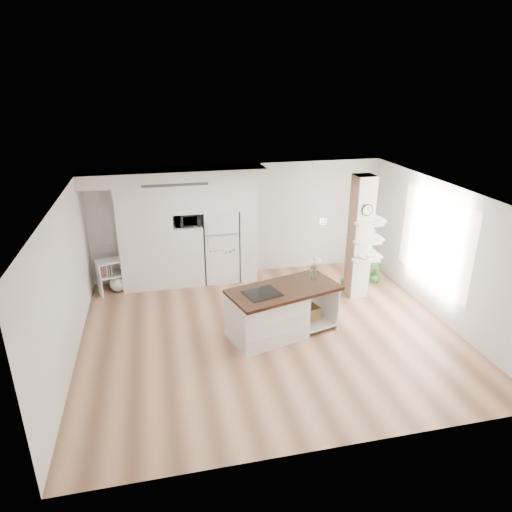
{
  "coord_description": "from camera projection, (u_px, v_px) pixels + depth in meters",
  "views": [
    {
      "loc": [
        -1.91,
        -7.34,
        4.59
      ],
      "look_at": [
        -0.06,
        0.9,
        1.24
      ],
      "focal_mm": 32.0,
      "sensor_mm": 36.0,
      "label": 1
    }
  ],
  "objects": [
    {
      "name": "pendant_light",
      "position": [
        358.0,
        219.0,
        8.44
      ],
      "size": [
        0.12,
        0.12,
        0.1
      ],
      "primitive_type": "cylinder",
      "color": "white",
      "rests_on": "room"
    },
    {
      "name": "column",
      "position": [
        365.0,
        238.0,
        9.75
      ],
      "size": [
        0.69,
        0.9,
        2.7
      ],
      "color": "silver",
      "rests_on": "floor"
    },
    {
      "name": "floor_plant_b",
      "position": [
        374.0,
        273.0,
        10.81
      ],
      "size": [
        0.34,
        0.34,
        0.48
      ],
      "primitive_type": "imported",
      "rotation": [
        0.0,
        0.0,
        0.31
      ],
      "color": "#34732E",
      "rests_on": "floor"
    },
    {
      "name": "refrigerator",
      "position": [
        220.0,
        245.0,
        10.74
      ],
      "size": [
        0.78,
        0.69,
        1.75
      ],
      "color": "white",
      "rests_on": "floor"
    },
    {
      "name": "floor",
      "position": [
        269.0,
        333.0,
        8.74
      ],
      "size": [
        7.0,
        6.0,
        0.01
      ],
      "primitive_type": "cube",
      "color": "tan",
      "rests_on": "ground"
    },
    {
      "name": "microwave",
      "position": [
        187.0,
        219.0,
        10.28
      ],
      "size": [
        0.54,
        0.37,
        0.3
      ],
      "primitive_type": "imported",
      "color": "#2D2D2D",
      "rests_on": "cabinet_wall"
    },
    {
      "name": "window",
      "position": [
        434.0,
        241.0,
        9.16
      ],
      "size": [
        0.0,
        2.4,
        2.4
      ],
      "primitive_type": "plane",
      "rotation": [
        1.57,
        0.0,
        -1.57
      ],
      "color": "white",
      "rests_on": "room"
    },
    {
      "name": "kitchen_island",
      "position": [
        273.0,
        312.0,
        8.49
      ],
      "size": [
        2.25,
        1.5,
        1.5
      ],
      "rotation": [
        0.0,
        0.0,
        0.28
      ],
      "color": "white",
      "rests_on": "floor"
    },
    {
      "name": "shelf_plant",
      "position": [
        373.0,
        227.0,
        9.89
      ],
      "size": [
        0.27,
        0.23,
        0.3
      ],
      "primitive_type": "imported",
      "color": "#34732E",
      "rests_on": "column"
    },
    {
      "name": "room",
      "position": [
        271.0,
        242.0,
        8.05
      ],
      "size": [
        7.04,
        6.04,
        2.72
      ],
      "color": "white",
      "rests_on": "ground"
    },
    {
      "name": "bookshelf",
      "position": [
        115.0,
        278.0,
        10.29
      ],
      "size": [
        0.75,
        0.58,
        0.78
      ],
      "rotation": [
        0.0,
        0.0,
        0.34
      ],
      "color": "white",
      "rests_on": "floor"
    },
    {
      "name": "cabinet_wall",
      "position": [
        179.0,
        222.0,
        10.31
      ],
      "size": [
        4.0,
        0.71,
        2.7
      ],
      "color": "white",
      "rests_on": "floor"
    },
    {
      "name": "decor_bowl",
      "position": [
        365.0,
        258.0,
        9.65
      ],
      "size": [
        0.22,
        0.22,
        0.05
      ],
      "primitive_type": "imported",
      "color": "white",
      "rests_on": "column"
    },
    {
      "name": "floor_plant_a",
      "position": [
        347.0,
        278.0,
        10.44
      ],
      "size": [
        0.33,
        0.28,
        0.53
      ],
      "primitive_type": "imported",
      "rotation": [
        0.0,
        0.0,
        0.18
      ],
      "color": "#34732E",
      "rests_on": "floor"
    }
  ]
}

